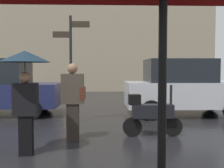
% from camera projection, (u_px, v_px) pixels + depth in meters
% --- Properties ---
extents(pedestrian_with_umbrella, '(0.93, 0.93, 1.95)m').
position_uv_depth(pedestrian_with_umbrella, '(25.00, 74.00, 4.88)').
color(pedestrian_with_umbrella, black).
rests_on(pedestrian_with_umbrella, ground).
extents(pedestrian_with_bag, '(0.53, 0.24, 1.74)m').
position_uv_depth(pedestrian_with_bag, '(73.00, 97.00, 5.96)').
color(pedestrian_with_bag, '#2A241E').
rests_on(pedestrian_with_bag, ground).
extents(parked_scooter, '(1.43, 0.32, 1.23)m').
position_uv_depth(parked_scooter, '(151.00, 113.00, 6.35)').
color(parked_scooter, black).
rests_on(parked_scooter, ground).
extents(parked_car_left, '(4.05, 2.02, 1.96)m').
position_uv_depth(parked_car_left, '(182.00, 87.00, 9.30)').
color(parked_car_left, silver).
rests_on(parked_car_left, ground).
extents(street_signpost, '(1.08, 0.08, 3.18)m').
position_uv_depth(street_signpost, '(71.00, 59.00, 7.80)').
color(street_signpost, black).
rests_on(street_signpost, ground).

